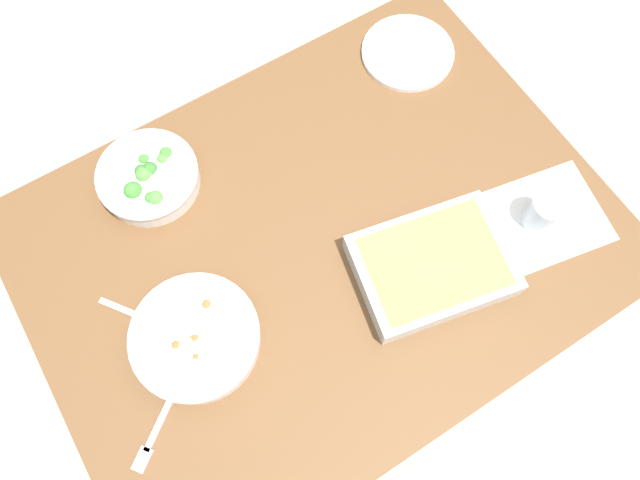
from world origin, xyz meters
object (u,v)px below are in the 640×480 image
at_px(stew_bowl, 196,338).
at_px(broccoli_bowl, 149,177).
at_px(spoon_by_stew, 150,321).
at_px(baking_dish, 432,265).
at_px(drink_cup, 543,213).
at_px(side_plate, 408,53).
at_px(fork_on_table, 156,432).

distance_m(stew_bowl, broccoli_bowl, 0.37).
relative_size(broccoli_bowl, spoon_by_stew, 1.43).
height_order(baking_dish, drink_cup, drink_cup).
height_order(drink_cup, side_plate, drink_cup).
xyz_separation_m(side_plate, spoon_by_stew, (0.81, 0.26, -0.00)).
bearing_deg(drink_cup, baking_dish, -6.71).
bearing_deg(spoon_by_stew, drink_cup, 163.30).
bearing_deg(stew_bowl, broccoli_bowl, -101.69).
bearing_deg(drink_cup, broccoli_bowl, -37.96).
bearing_deg(side_plate, baking_dish, 59.80).
relative_size(broccoli_bowl, fork_on_table, 1.43).
relative_size(baking_dish, spoon_by_stew, 2.22).
bearing_deg(broccoli_bowl, fork_on_table, 64.72).
relative_size(stew_bowl, spoon_by_stew, 1.65).
distance_m(drink_cup, spoon_by_stew, 0.83).
bearing_deg(spoon_by_stew, broccoli_bowl, -116.71).
height_order(stew_bowl, side_plate, stew_bowl).
height_order(stew_bowl, baking_dish, same).
bearing_deg(baking_dish, drink_cup, 173.29).
bearing_deg(spoon_by_stew, side_plate, -162.01).
xyz_separation_m(baking_dish, drink_cup, (-0.26, 0.03, 0.00)).
height_order(baking_dish, fork_on_table, baking_dish).
bearing_deg(drink_cup, stew_bowl, -11.73).
distance_m(baking_dish, drink_cup, 0.26).
bearing_deg(side_plate, spoon_by_stew, 17.99).
distance_m(side_plate, spoon_by_stew, 0.85).
bearing_deg(side_plate, broccoli_bowl, -0.98).
bearing_deg(drink_cup, side_plate, -91.58).
bearing_deg(spoon_by_stew, baking_dish, 158.76).
distance_m(stew_bowl, drink_cup, 0.75).
bearing_deg(broccoli_bowl, side_plate, 179.02).
bearing_deg(fork_on_table, broccoli_bowl, -115.28).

